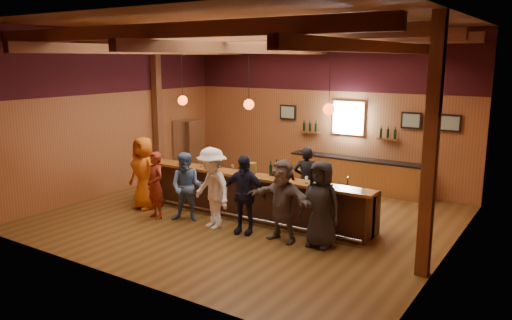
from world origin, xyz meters
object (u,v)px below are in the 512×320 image
object	(u,v)px
bar_counter	(253,195)
stainless_fridge	(189,148)
customer_dark	(321,204)
bartender	(306,180)
ice_bucket	(252,168)
customer_brown	(282,201)
customer_orange	(144,173)
customer_denim	(187,187)
bottle_a	(276,170)
back_bar_cabinet	(356,174)
customer_navy	(244,194)
customer_redvest	(155,185)
customer_white	(212,188)

from	to	relation	value
bar_counter	stainless_fridge	xyz separation A→B (m)	(-4.12, 2.45, 0.38)
customer_dark	bartender	bearing A→B (deg)	126.25
customer_dark	ice_bucket	bearing A→B (deg)	162.54
stainless_fridge	customer_brown	world-z (taller)	stainless_fridge
customer_orange	customer_denim	distance (m)	1.56
customer_dark	stainless_fridge	bearing A→B (deg)	153.22
bartender	customer_orange	bearing A→B (deg)	6.73
customer_denim	bottle_a	xyz separation A→B (m)	(1.83, 0.97, 0.45)
customer_brown	bartender	size ratio (longest dim) A/B	1.04
customer_orange	customer_denim	bearing A→B (deg)	1.33
back_bar_cabinet	bartender	size ratio (longest dim) A/B	2.42
customer_navy	bartender	xyz separation A→B (m)	(0.46, 2.00, -0.04)
bar_counter	back_bar_cabinet	xyz separation A→B (m)	(1.18, 3.57, -0.05)
bartender	customer_redvest	bearing A→B (deg)	18.44
bar_counter	customer_white	bearing A→B (deg)	-103.32
bar_counter	customer_white	distance (m)	1.31
customer_redvest	bottle_a	xyz separation A→B (m)	(2.59, 1.22, 0.46)
back_bar_cabinet	customer_white	xyz separation A→B (m)	(-1.47, -4.78, 0.44)
back_bar_cabinet	bottle_a	distance (m)	3.85
customer_white	customer_navy	size ratio (longest dim) A/B	1.06
customer_brown	bottle_a	distance (m)	1.18
customer_brown	customer_dark	distance (m)	0.81
stainless_fridge	ice_bucket	size ratio (longest dim) A/B	7.33
stainless_fridge	customer_redvest	bearing A→B (deg)	-59.39
customer_dark	back_bar_cabinet	bearing A→B (deg)	104.23
customer_white	customer_brown	xyz separation A→B (m)	(1.71, 0.16, -0.05)
customer_redvest	bartender	xyz separation A→B (m)	(2.80, 2.29, 0.03)
bar_counter	customer_orange	distance (m)	2.85
customer_white	customer_brown	bearing A→B (deg)	24.70
customer_white	ice_bucket	distance (m)	1.13
customer_navy	customer_brown	bearing A→B (deg)	-8.65
back_bar_cabinet	bottle_a	size ratio (longest dim) A/B	10.28
customer_redvest	bartender	size ratio (longest dim) A/B	0.97
customer_brown	bartender	xyz separation A→B (m)	(-0.47, 1.95, -0.04)
bar_counter	back_bar_cabinet	bearing A→B (deg)	71.66
customer_redvest	bartender	distance (m)	3.61
customer_navy	ice_bucket	world-z (taller)	customer_navy
customer_navy	bottle_a	world-z (taller)	customer_navy
customer_redvest	customer_white	world-z (taller)	customer_white
customer_white	bartender	distance (m)	2.45
back_bar_cabinet	bartender	bearing A→B (deg)	-94.96
bar_counter	customer_orange	world-z (taller)	customer_orange
bar_counter	ice_bucket	bearing A→B (deg)	-63.91
customer_brown	bar_counter	bearing A→B (deg)	149.05
ice_bucket	customer_dark	bearing A→B (deg)	-18.65
stainless_fridge	customer_navy	world-z (taller)	stainless_fridge
back_bar_cabinet	bartender	world-z (taller)	bartender
customer_redvest	customer_denim	world-z (taller)	customer_denim
customer_redvest	stainless_fridge	bearing A→B (deg)	138.43
customer_navy	customer_redvest	bearing A→B (deg)	174.65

